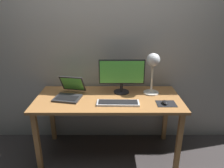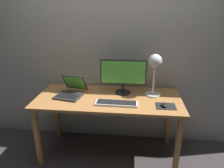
{
  "view_description": "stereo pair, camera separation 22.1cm",
  "coord_description": "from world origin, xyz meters",
  "px_view_note": "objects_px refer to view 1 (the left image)",
  "views": [
    {
      "loc": [
        0.04,
        -2.12,
        1.7
      ],
      "look_at": [
        0.05,
        -0.05,
        0.92
      ],
      "focal_mm": 33.65,
      "sensor_mm": 36.0,
      "label": 1
    },
    {
      "loc": [
        0.26,
        -2.11,
        1.7
      ],
      "look_at": [
        0.05,
        -0.05,
        0.92
      ],
      "focal_mm": 33.65,
      "sensor_mm": 36.0,
      "label": 2
    }
  ],
  "objects_px": {
    "monitor": "(121,74)",
    "laptop": "(70,91)",
    "keyboard_main": "(118,103)",
    "desk_lamp": "(153,65)",
    "mouse": "(165,102)"
  },
  "relations": [
    {
      "from": "desk_lamp",
      "to": "mouse",
      "type": "distance_m",
      "value": 0.44
    },
    {
      "from": "monitor",
      "to": "keyboard_main",
      "type": "distance_m",
      "value": 0.38
    },
    {
      "from": "keyboard_main",
      "to": "laptop",
      "type": "relative_size",
      "value": 1.14
    },
    {
      "from": "monitor",
      "to": "desk_lamp",
      "type": "relative_size",
      "value": 1.1
    },
    {
      "from": "desk_lamp",
      "to": "keyboard_main",
      "type": "bearing_deg",
      "value": -144.21
    },
    {
      "from": "keyboard_main",
      "to": "laptop",
      "type": "bearing_deg",
      "value": 159.48
    },
    {
      "from": "monitor",
      "to": "mouse",
      "type": "xyz_separation_m",
      "value": [
        0.44,
        -0.31,
        -0.21
      ]
    },
    {
      "from": "keyboard_main",
      "to": "desk_lamp",
      "type": "xyz_separation_m",
      "value": [
        0.39,
        0.28,
        0.33
      ]
    },
    {
      "from": "keyboard_main",
      "to": "desk_lamp",
      "type": "height_order",
      "value": "desk_lamp"
    },
    {
      "from": "monitor",
      "to": "mouse",
      "type": "relative_size",
      "value": 5.42
    },
    {
      "from": "keyboard_main",
      "to": "mouse",
      "type": "height_order",
      "value": "mouse"
    },
    {
      "from": "monitor",
      "to": "desk_lamp",
      "type": "height_order",
      "value": "desk_lamp"
    },
    {
      "from": "monitor",
      "to": "laptop",
      "type": "xyz_separation_m",
      "value": [
        -0.58,
        -0.1,
        -0.17
      ]
    },
    {
      "from": "desk_lamp",
      "to": "mouse",
      "type": "relative_size",
      "value": 4.92
    },
    {
      "from": "laptop",
      "to": "mouse",
      "type": "xyz_separation_m",
      "value": [
        1.02,
        -0.21,
        -0.04
      ]
    }
  ]
}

